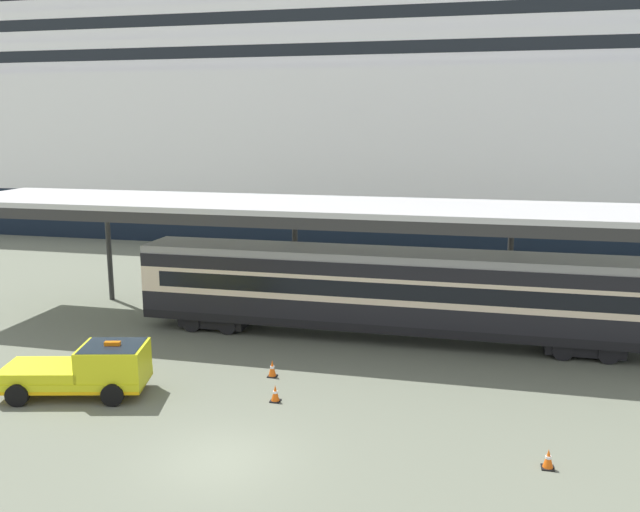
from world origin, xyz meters
TOP-DOWN VIEW (x-y plane):
  - ground_plane at (0.00, 0.00)m, footprint 400.00×400.00m
  - cruise_ship at (10.99, 48.05)m, footprint 156.08×30.39m
  - platform_canopy at (3.40, 12.58)m, footprint 42.81×6.40m
  - train_carriage at (3.40, 12.18)m, footprint 23.16×2.81m
  - service_truck at (-6.42, 3.39)m, footprint 5.53×3.19m
  - traffic_cone_near at (9.36, 1.72)m, footprint 0.36×0.36m
  - traffic_cone_mid at (-0.43, 6.55)m, footprint 0.36×0.36m
  - traffic_cone_far at (0.37, 4.35)m, footprint 0.36×0.36m

SIDE VIEW (x-z plane):
  - ground_plane at x=0.00m, z-range 0.00..0.00m
  - traffic_cone_near at x=9.36m, z-range -0.01..0.59m
  - traffic_cone_far at x=0.37m, z-range -0.01..0.61m
  - traffic_cone_mid at x=-0.43m, z-range -0.01..0.68m
  - service_truck at x=-6.42m, z-range -0.02..2.00m
  - train_carriage at x=3.40m, z-range 0.25..4.36m
  - platform_canopy at x=3.40m, z-range 2.84..8.97m
  - cruise_ship at x=10.99m, z-range -6.44..31.04m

